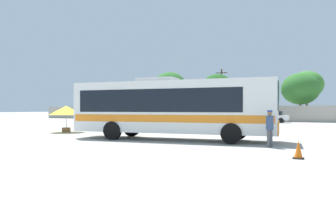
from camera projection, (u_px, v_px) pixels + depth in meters
ground_plane at (217, 129)px, 27.97m from camera, size 300.00×300.00×0.00m
perimeter_wall at (259, 114)px, 45.48m from camera, size 80.00×0.30×2.21m
coach_bus_white_orange at (170, 107)px, 18.42m from camera, size 11.66×3.76×3.52m
attendant_by_bus_door at (270, 126)px, 14.63m from camera, size 0.46×0.46×1.68m
vendor_umbrella_near_gate_yellow at (66, 111)px, 24.21m from camera, size 2.45×2.45×1.99m
parked_car_leftmost_black at (183, 116)px, 46.80m from camera, size 4.62×2.24×1.51m
parked_car_second_black at (227, 116)px, 43.85m from camera, size 4.41×2.08×1.47m
parked_car_third_white at (271, 116)px, 41.67m from camera, size 4.50×2.06×1.48m
utility_pole_near at (221, 93)px, 51.44m from camera, size 1.80×0.42×8.08m
roadside_tree_left at (170, 86)px, 55.72m from camera, size 5.75×5.75×8.08m
roadside_tree_midleft at (217, 87)px, 50.97m from camera, size 4.83×4.83×7.24m
roadside_tree_midright at (307, 85)px, 47.15m from camera, size 4.68×4.68×7.28m
roadside_tree_right at (300, 89)px, 46.06m from camera, size 5.29×5.29×6.88m
traffic_cone_on_apron at (298, 150)px, 11.33m from camera, size 0.36×0.36×0.64m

